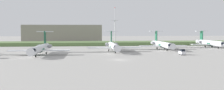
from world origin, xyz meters
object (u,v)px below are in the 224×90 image
(regional_jet_third, at_px, (113,46))
(antenna_mast, at_px, (115,29))
(regional_jet_second, at_px, (40,48))
(baggage_tug, at_px, (182,52))
(regional_jet_fifth, at_px, (210,43))
(regional_jet_fourth, at_px, (162,44))

(regional_jet_third, bearing_deg, antenna_mast, 83.08)
(regional_jet_third, relative_size, antenna_mast, 1.32)
(regional_jet_second, relative_size, regional_jet_third, 1.00)
(regional_jet_third, height_order, baggage_tug, regional_jet_third)
(regional_jet_fifth, relative_size, baggage_tug, 9.69)
(regional_jet_second, relative_size, baggage_tug, 9.69)
(regional_jet_second, height_order, regional_jet_fifth, same)
(regional_jet_fourth, height_order, baggage_tug, regional_jet_fourth)
(regional_jet_third, xyz_separation_m, regional_jet_fourth, (24.76, 9.30, 0.00))
(antenna_mast, distance_m, baggage_tug, 64.09)
(regional_jet_third, bearing_deg, baggage_tug, -34.23)
(regional_jet_fifth, height_order, baggage_tug, regional_jet_fifth)
(regional_jet_third, height_order, regional_jet_fifth, same)
(antenna_mast, xyz_separation_m, baggage_tug, (19.39, -60.46, -8.72))
(regional_jet_fourth, height_order, regional_jet_fifth, same)
(regional_jet_fourth, bearing_deg, antenna_mast, 119.53)
(regional_jet_fourth, relative_size, baggage_tug, 9.69)
(regional_jet_third, distance_m, regional_jet_fifth, 57.56)
(antenna_mast, bearing_deg, regional_jet_fifth, -26.82)
(regional_jet_fourth, relative_size, regional_jet_fifth, 1.00)
(regional_jet_third, distance_m, baggage_tug, 29.89)
(regional_jet_second, distance_m, regional_jet_third, 31.34)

